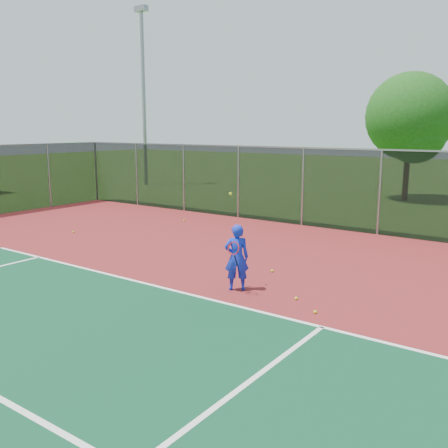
{
  "coord_description": "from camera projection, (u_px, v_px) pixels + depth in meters",
  "views": [
    {
      "loc": [
        5.69,
        -5.37,
        3.76
      ],
      "look_at": [
        -1.73,
        5.0,
        1.3
      ],
      "focal_mm": 40.0,
      "sensor_mm": 36.0,
      "label": 1
    }
  ],
  "objects": [
    {
      "name": "practice_ball_0",
      "position": [
        315.0,
        312.0,
        10.21
      ],
      "size": [
        0.07,
        0.07,
        0.07
      ],
      "primitive_type": "sphere",
      "color": "#D0E81B",
      "rests_on": "court_apron"
    },
    {
      "name": "practice_ball_6",
      "position": [
        184.0,
        220.0,
        20.39
      ],
      "size": [
        0.07,
        0.07,
        0.07
      ],
      "primitive_type": "sphere",
      "color": "#D0E81B",
      "rests_on": "court_apron"
    },
    {
      "name": "court_apron",
      "position": [
        207.0,
        321.0,
        9.85
      ],
      "size": [
        30.0,
        20.0,
        0.02
      ],
      "primitive_type": "cube",
      "color": "maroon",
      "rests_on": "ground"
    },
    {
      "name": "practice_ball_5",
      "position": [
        272.0,
        271.0,
        13.14
      ],
      "size": [
        0.07,
        0.07,
        0.07
      ],
      "primitive_type": "sphere",
      "color": "#D0E81B",
      "rests_on": "court_apron"
    },
    {
      "name": "ground",
      "position": [
        133.0,
        359.0,
        8.25
      ],
      "size": [
        120.0,
        120.0,
        0.0
      ],
      "primitive_type": "plane",
      "color": "#2F5919",
      "rests_on": "ground"
    },
    {
      "name": "tennis_player",
      "position": [
        237.0,
        257.0,
        11.58
      ],
      "size": [
        0.68,
        0.74,
        2.28
      ],
      "color": "#162CCF",
      "rests_on": "court_apron"
    },
    {
      "name": "floodlight_nw",
      "position": [
        143.0,
        86.0,
        32.43
      ],
      "size": [
        0.9,
        0.4,
        11.36
      ],
      "color": "gray",
      "rests_on": "ground"
    },
    {
      "name": "tree_back_left",
      "position": [
        411.0,
        120.0,
        25.56
      ],
      "size": [
        4.49,
        4.49,
        6.6
      ],
      "color": "#3A2215",
      "rests_on": "ground"
    },
    {
      "name": "fence_back",
      "position": [
        380.0,
        191.0,
        17.53
      ],
      "size": [
        30.0,
        0.06,
        3.03
      ],
      "color": "black",
      "rests_on": "court_apron"
    },
    {
      "name": "practice_ball_1",
      "position": [
        296.0,
        298.0,
        11.02
      ],
      "size": [
        0.07,
        0.07,
        0.07
      ],
      "primitive_type": "sphere",
      "color": "#D0E81B",
      "rests_on": "court_apron"
    },
    {
      "name": "practice_ball_2",
      "position": [
        73.0,
        232.0,
        18.07
      ],
      "size": [
        0.07,
        0.07,
        0.07
      ],
      "primitive_type": "sphere",
      "color": "#D0E81B",
      "rests_on": "court_apron"
    }
  ]
}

